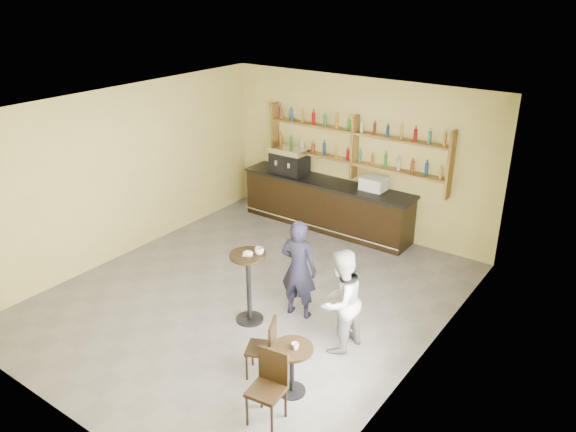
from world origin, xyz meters
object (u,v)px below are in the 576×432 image
Objects in this scene: bar_counter at (326,204)px; cafe_table at (292,370)px; espresso_machine at (290,160)px; chair_west at (261,348)px; patron_second at (340,301)px; pastry_case at (374,185)px; man_main at (299,269)px; pedestal_table at (249,288)px; chair_south at (266,390)px.

bar_counter reaches higher than cafe_table.
espresso_machine is 5.49m from chair_west.
cafe_table is (3.38, -4.67, -0.98)m from espresso_machine.
patron_second is (2.42, -3.50, 0.26)m from bar_counter.
espresso_machine reaches higher than pastry_case.
bar_counter is 5.56× the size of cafe_table.
patron_second is (0.98, -0.38, -0.03)m from man_main.
man_main reaches higher than chair_west.
espresso_machine is at bearing -61.19° from man_main.
pedestal_table is 1.33m from chair_west.
espresso_machine is 4.22m from pedestal_table.
pastry_case is at bearing -92.18° from man_main.
pedestal_table is 1.53m from patron_second.
pedestal_table is at bearing -74.54° from patron_second.
pastry_case reaches higher than bar_counter.
patron_second reaches higher than chair_west.
man_main reaches higher than cafe_table.
man_main is at bearing -50.24° from espresso_machine.
pastry_case is 4.75m from chair_west.
pastry_case is (2.04, 0.00, -0.13)m from espresso_machine.
chair_west is 0.91× the size of chair_south.
pedestal_table is 1.25× the size of chair_south.
pastry_case is 3.77m from patron_second.
cafe_table is at bearing -32.84° from pedestal_table.
bar_counter is at bearing -170.03° from pastry_case.
pedestal_table is 1.67× the size of cafe_table.
bar_counter is at bearing 107.59° from chair_south.
man_main is (0.36, -3.12, -0.38)m from pastry_case.
cafe_table is (0.98, -1.56, -0.47)m from man_main.
chair_west is 0.89m from chair_south.
cafe_table is at bearing 7.54° from patron_second.
espresso_machine reaches higher than pedestal_table.
patron_second is (1.50, 0.21, 0.20)m from pedestal_table.
bar_counter is 4.16× the size of chair_south.
chair_west is (-0.55, 0.05, 0.08)m from cafe_table.
patron_second is at bearing -43.87° from espresso_machine.
cafe_table is 0.61m from chair_south.
pedestal_table reaches higher than bar_counter.
patron_second is at bearing 7.80° from pedestal_table.
chair_south is (1.03, -2.16, -0.35)m from man_main.
pedestal_table is 1.37× the size of chair_west.
pedestal_table is at bearing 127.13° from chair_south.
bar_counter is 3.33× the size of pedestal_table.
espresso_machine is at bearing -170.03° from pastry_case.
man_main is 1.04× the size of patron_second.
pedestal_table reaches higher than chair_west.
man_main reaches higher than bar_counter.
man_main is at bearing -73.40° from pastry_case.
bar_counter is 4.55× the size of chair_west.
cafe_table is (2.42, -4.67, -0.18)m from bar_counter.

